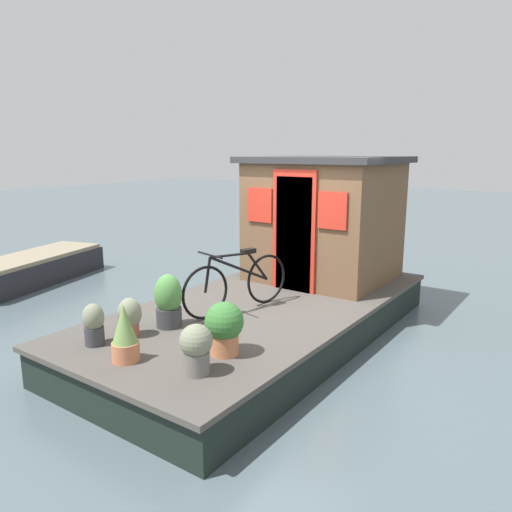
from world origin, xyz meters
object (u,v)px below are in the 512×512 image
(potted_plant_rosemary, at_px, (196,347))
(potted_plant_fern, at_px, (130,316))
(potted_plant_basil, at_px, (125,334))
(bicycle, at_px, (238,283))
(potted_plant_geranium, at_px, (168,301))
(houseboat_cabin, at_px, (324,218))
(potted_plant_ivy, at_px, (94,324))
(dinghy_boat, at_px, (33,269))
(potted_plant_lavender, at_px, (224,326))

(potted_plant_rosemary, height_order, potted_plant_fern, potted_plant_rosemary)
(potted_plant_rosemary, xyz_separation_m, potted_plant_basil, (-0.19, 0.77, 0.02))
(bicycle, distance_m, potted_plant_geranium, 1.00)
(houseboat_cabin, distance_m, potted_plant_ivy, 4.13)
(potted_plant_rosemary, bearing_deg, bicycle, 25.64)
(potted_plant_rosemary, height_order, dinghy_boat, potted_plant_rosemary)
(bicycle, distance_m, potted_plant_rosemary, 1.89)
(potted_plant_rosemary, distance_m, dinghy_boat, 6.46)
(potted_plant_lavender, bearing_deg, potted_plant_fern, 100.90)
(houseboat_cabin, relative_size, potted_plant_basil, 3.83)
(potted_plant_geranium, xyz_separation_m, dinghy_boat, (1.19, 5.02, -0.55))
(houseboat_cabin, bearing_deg, potted_plant_geranium, 172.54)
(bicycle, distance_m, potted_plant_basil, 1.90)
(potted_plant_basil, xyz_separation_m, dinghy_boat, (2.13, 5.37, -0.51))
(houseboat_cabin, bearing_deg, dinghy_boat, 109.80)
(houseboat_cabin, distance_m, potted_plant_lavender, 3.52)
(houseboat_cabin, xyz_separation_m, potted_plant_basil, (-4.09, 0.06, -0.72))
(bicycle, distance_m, potted_plant_fern, 1.50)
(potted_plant_lavender, relative_size, potted_plant_ivy, 1.21)
(potted_plant_rosemary, relative_size, potted_plant_basil, 0.83)
(potted_plant_geranium, relative_size, potted_plant_ivy, 1.39)
(houseboat_cabin, xyz_separation_m, potted_plant_lavender, (-3.39, -0.64, -0.70))
(potted_plant_ivy, bearing_deg, potted_plant_geranium, -16.19)
(potted_plant_lavender, height_order, potted_plant_fern, potted_plant_lavender)
(potted_plant_geranium, distance_m, dinghy_boat, 5.19)
(potted_plant_fern, relative_size, dinghy_boat, 0.14)
(potted_plant_rosemary, bearing_deg, houseboat_cabin, 10.35)
(potted_plant_basil, bearing_deg, bicycle, 1.31)
(dinghy_boat, bearing_deg, potted_plant_lavender, -103.30)
(houseboat_cabin, distance_m, potted_plant_basil, 4.15)
(houseboat_cabin, distance_m, bicycle, 2.28)
(potted_plant_geranium, bearing_deg, potted_plant_fern, 164.75)
(bicycle, relative_size, potted_plant_ivy, 3.60)
(potted_plant_lavender, bearing_deg, dinghy_boat, 76.70)
(houseboat_cabin, distance_m, potted_plant_rosemary, 4.02)
(bicycle, xyz_separation_m, potted_plant_geranium, (-0.95, 0.31, -0.06))
(houseboat_cabin, distance_m, potted_plant_fern, 3.74)
(dinghy_boat, bearing_deg, bicycle, -92.54)
(bicycle, bearing_deg, potted_plant_fern, 162.99)
(bicycle, xyz_separation_m, potted_plant_lavender, (-1.20, -0.75, -0.08))
(potted_plant_lavender, bearing_deg, potted_plant_basil, 134.66)
(potted_plant_lavender, bearing_deg, potted_plant_geranium, 76.64)
(potted_plant_lavender, distance_m, potted_plant_basil, 0.99)
(bicycle, bearing_deg, potted_plant_rosemary, -154.36)
(potted_plant_rosemary, relative_size, potted_plant_fern, 1.08)
(bicycle, relative_size, potted_plant_basil, 2.84)
(potted_plant_geranium, height_order, potted_plant_basil, potted_plant_geranium)
(potted_plant_basil, bearing_deg, potted_plant_ivy, 82.65)
(potted_plant_lavender, xyz_separation_m, potted_plant_geranium, (0.25, 1.05, 0.02))
(potted_plant_rosemary, bearing_deg, potted_plant_lavender, 7.79)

